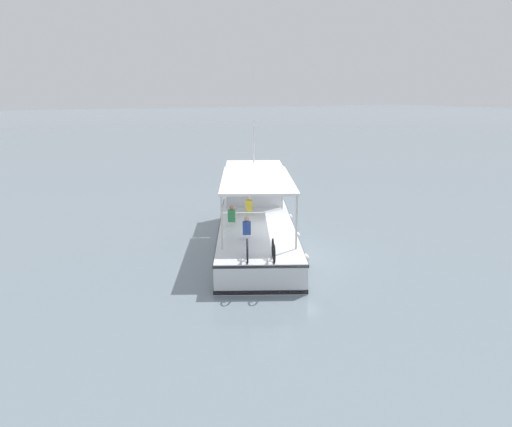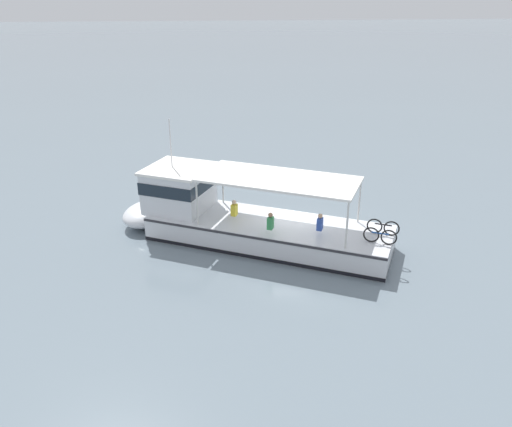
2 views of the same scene
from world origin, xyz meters
name	(u,v)px [view 1 (image 1 of 2)]	position (x,y,z in m)	size (l,w,h in m)	color
ground_plane	(285,254)	(0.00, 0.00, 0.00)	(400.00, 400.00, 0.00)	slate
ferry_main	(255,216)	(-0.12, -2.84, 1.02)	(8.65, 12.69, 5.32)	silver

